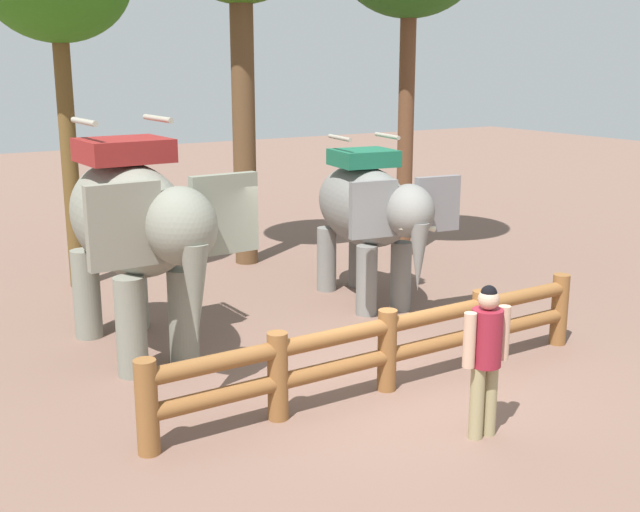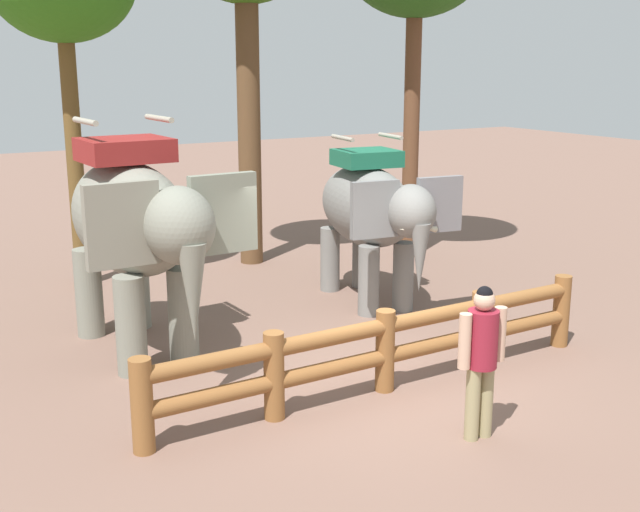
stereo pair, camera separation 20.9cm
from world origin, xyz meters
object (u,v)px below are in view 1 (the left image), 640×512
(log_fence, at_px, (387,344))
(elephant_center, at_px, (369,211))
(elephant_near_left, at_px, (135,226))
(tourist_woman_in_black, at_px, (486,350))

(log_fence, distance_m, elephant_center, 3.85)
(log_fence, bearing_deg, elephant_near_left, 128.54)
(tourist_woman_in_black, bearing_deg, elephant_center, 69.72)
(log_fence, relative_size, elephant_near_left, 1.69)
(elephant_near_left, height_order, elephant_center, elephant_near_left)
(elephant_center, bearing_deg, tourist_woman_in_black, -110.28)
(elephant_center, distance_m, tourist_woman_in_black, 5.12)
(elephant_near_left, xyz_separation_m, elephant_center, (4.14, 0.39, -0.26))
(elephant_near_left, distance_m, tourist_woman_in_black, 5.06)
(log_fence, distance_m, elephant_near_left, 3.79)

